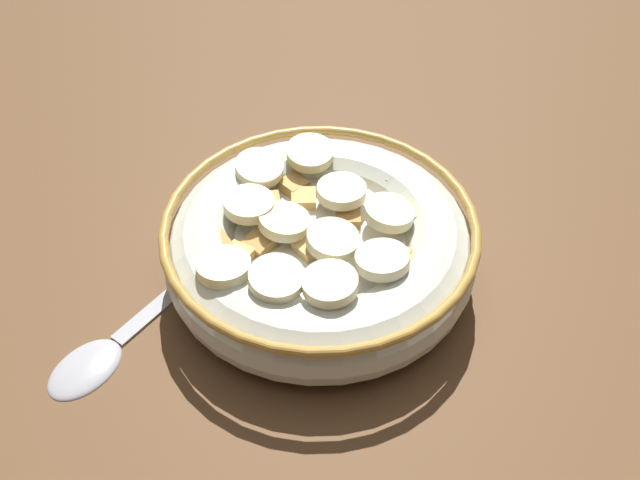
# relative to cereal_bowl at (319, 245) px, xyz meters

# --- Properties ---
(ground_plane) EXTENTS (1.07, 1.07, 0.02)m
(ground_plane) POSITION_rel_cereal_bowl_xyz_m (0.00, -0.00, -0.04)
(ground_plane) COLOR brown
(cereal_bowl) EXTENTS (0.19, 0.19, 0.06)m
(cereal_bowl) POSITION_rel_cereal_bowl_xyz_m (0.00, 0.00, 0.00)
(cereal_bowl) COLOR beige
(cereal_bowl) RESTS_ON ground_plane
(spoon) EXTENTS (0.14, 0.05, 0.01)m
(spoon) POSITION_rel_cereal_bowl_xyz_m (-0.11, 0.08, -0.02)
(spoon) COLOR #A5A5AD
(spoon) RESTS_ON ground_plane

